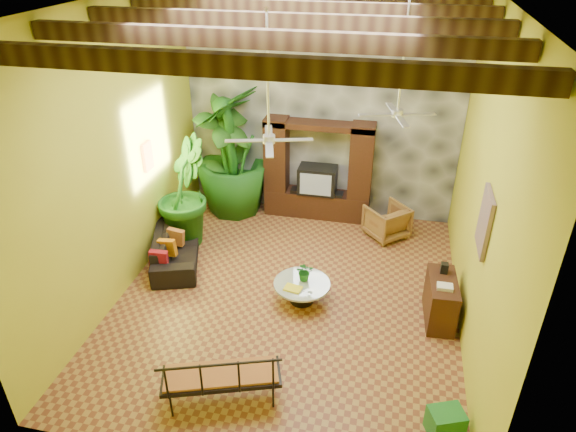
% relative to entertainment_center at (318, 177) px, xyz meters
% --- Properties ---
extents(ground, '(7.00, 7.00, 0.00)m').
position_rel_entertainment_center_xyz_m(ground, '(0.00, -3.14, -0.97)').
color(ground, brown).
rests_on(ground, ground).
extents(ceiling, '(6.00, 7.00, 0.02)m').
position_rel_entertainment_center_xyz_m(ceiling, '(0.00, -3.14, 4.03)').
color(ceiling, silver).
rests_on(ceiling, back_wall).
extents(back_wall, '(6.00, 0.02, 5.00)m').
position_rel_entertainment_center_xyz_m(back_wall, '(0.00, 0.36, 1.53)').
color(back_wall, gold).
rests_on(back_wall, ground).
extents(left_wall, '(0.02, 7.00, 5.00)m').
position_rel_entertainment_center_xyz_m(left_wall, '(-3.00, -3.14, 1.53)').
color(left_wall, gold).
rests_on(left_wall, ground).
extents(right_wall, '(0.02, 7.00, 5.00)m').
position_rel_entertainment_center_xyz_m(right_wall, '(3.00, -3.14, 1.53)').
color(right_wall, gold).
rests_on(right_wall, ground).
extents(stone_accent_wall, '(5.98, 0.10, 4.98)m').
position_rel_entertainment_center_xyz_m(stone_accent_wall, '(0.00, 0.30, 1.53)').
color(stone_accent_wall, '#37383E').
rests_on(stone_accent_wall, ground).
extents(ceiling_beams, '(5.95, 5.36, 0.22)m').
position_rel_entertainment_center_xyz_m(ceiling_beams, '(0.00, -3.14, 3.81)').
color(ceiling_beams, '#352410').
rests_on(ceiling_beams, ceiling).
extents(entertainment_center, '(2.40, 0.55, 2.30)m').
position_rel_entertainment_center_xyz_m(entertainment_center, '(0.00, 0.00, 0.00)').
color(entertainment_center, black).
rests_on(entertainment_center, ground).
extents(ceiling_fan_front, '(1.28, 1.28, 1.86)m').
position_rel_entertainment_center_xyz_m(ceiling_fan_front, '(-0.20, -3.54, 2.44)').
color(ceiling_fan_front, silver).
rests_on(ceiling_fan_front, ceiling).
extents(ceiling_fan_back, '(1.28, 1.28, 1.86)m').
position_rel_entertainment_center_xyz_m(ceiling_fan_back, '(1.60, -1.94, 2.44)').
color(ceiling_fan_back, silver).
rests_on(ceiling_fan_back, ceiling).
extents(wall_art_mask, '(0.06, 0.32, 0.55)m').
position_rel_entertainment_center_xyz_m(wall_art_mask, '(-2.96, -2.14, 1.13)').
color(wall_art_mask, gold).
rests_on(wall_art_mask, left_wall).
extents(wall_art_painting, '(0.06, 0.70, 0.90)m').
position_rel_entertainment_center_xyz_m(wall_art_painting, '(2.96, -3.74, 1.33)').
color(wall_art_painting, '#274E8F').
rests_on(wall_art_painting, right_wall).
extents(sofa, '(1.48, 2.31, 0.63)m').
position_rel_entertainment_center_xyz_m(sofa, '(-2.47, -2.37, -0.65)').
color(sofa, black).
rests_on(sofa, ground).
extents(wicker_armchair, '(1.11, 1.11, 0.73)m').
position_rel_entertainment_center_xyz_m(wicker_armchair, '(1.62, -0.60, -0.60)').
color(wicker_armchair, olive).
rests_on(wicker_armchair, ground).
extents(tall_plant_a, '(1.64, 1.72, 2.71)m').
position_rel_entertainment_center_xyz_m(tall_plant_a, '(-2.07, -0.16, 0.39)').
color(tall_plant_a, '#2A651A').
rests_on(tall_plant_a, ground).
extents(tall_plant_b, '(1.22, 1.42, 2.28)m').
position_rel_entertainment_center_xyz_m(tall_plant_b, '(-2.54, -1.66, 0.18)').
color(tall_plant_b, '#1D6119').
rests_on(tall_plant_b, ground).
extents(tall_plant_c, '(2.02, 2.02, 2.96)m').
position_rel_entertainment_center_xyz_m(tall_plant_c, '(-1.95, -0.15, 0.52)').
color(tall_plant_c, '#1B5817').
rests_on(tall_plant_c, ground).
extents(coffee_table, '(1.01, 1.01, 0.40)m').
position_rel_entertainment_center_xyz_m(coffee_table, '(0.26, -3.19, -0.71)').
color(coffee_table, black).
rests_on(coffee_table, ground).
extents(centerpiece_plant, '(0.37, 0.34, 0.35)m').
position_rel_entertainment_center_xyz_m(centerpiece_plant, '(0.29, -3.08, -0.39)').
color(centerpiece_plant, '#19611B').
rests_on(centerpiece_plant, coffee_table).
extents(yellow_tray, '(0.33, 0.26, 0.03)m').
position_rel_entertainment_center_xyz_m(yellow_tray, '(0.14, -3.40, -0.55)').
color(yellow_tray, yellow).
rests_on(yellow_tray, coffee_table).
extents(iron_bench, '(1.74, 1.11, 0.57)m').
position_rel_entertainment_center_xyz_m(iron_bench, '(-0.41, -5.68, -0.43)').
color(iron_bench, black).
rests_on(iron_bench, ground).
extents(side_console, '(0.51, 1.03, 0.80)m').
position_rel_entertainment_center_xyz_m(side_console, '(2.65, -3.17, -0.56)').
color(side_console, '#361B11').
rests_on(side_console, ground).
extents(green_bin, '(0.54, 0.48, 0.39)m').
position_rel_entertainment_center_xyz_m(green_bin, '(2.65, -5.51, -0.77)').
color(green_bin, '#1F7627').
rests_on(green_bin, ground).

